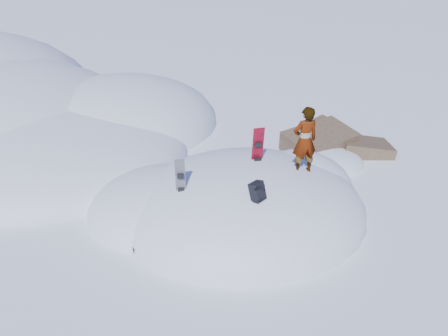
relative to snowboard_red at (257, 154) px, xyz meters
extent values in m
plane|color=white|center=(-0.44, -0.43, -1.66)|extent=(120.00, 120.00, 0.00)
ellipsoid|color=silver|center=(-0.44, -0.43, -1.66)|extent=(7.00, 6.00, 3.00)
ellipsoid|color=silver|center=(-2.64, 0.17, -1.66)|extent=(4.40, 4.00, 2.20)
ellipsoid|color=silver|center=(1.36, 0.37, -1.66)|extent=(3.60, 3.20, 2.50)
ellipsoid|color=silver|center=(-6.44, 4.57, -1.66)|extent=(10.00, 9.00, 2.80)
ellipsoid|color=silver|center=(-3.94, 7.07, -1.66)|extent=(8.00, 8.00, 3.60)
ellipsoid|color=silver|center=(-5.94, 3.57, -1.66)|extent=(6.00, 5.00, 1.80)
cube|color=brown|center=(3.16, 2.97, -1.56)|extent=(2.82, 2.41, 1.62)
cube|color=brown|center=(4.76, 2.57, -1.76)|extent=(2.16, 1.80, 1.33)
cube|color=brown|center=(3.76, 4.17, -1.66)|extent=(2.08, 2.01, 1.10)
ellipsoid|color=silver|center=(2.76, 1.97, -1.66)|extent=(3.20, 2.40, 1.00)
cube|color=red|center=(0.00, 0.02, -0.02)|extent=(0.32, 0.26, 1.66)
cube|color=black|center=(0.00, -0.05, 0.31)|extent=(0.20, 0.13, 0.15)
cube|color=black|center=(0.00, -0.05, -0.19)|extent=(0.20, 0.13, 0.15)
cube|color=black|center=(-2.24, -0.83, -0.25)|extent=(0.27, 0.15, 1.37)
cube|color=black|center=(-2.24, -0.89, 0.02)|extent=(0.18, 0.12, 0.12)
cube|color=black|center=(-2.24, -0.89, -0.39)|extent=(0.18, 0.12, 0.12)
cube|color=black|center=(-0.46, -1.74, -0.12)|extent=(0.48, 0.49, 0.52)
cube|color=black|center=(-0.46, -1.89, -0.10)|extent=(0.29, 0.28, 0.28)
cylinder|color=black|center=(-0.57, -1.87, 0.00)|extent=(0.04, 0.19, 0.35)
cylinder|color=black|center=(-0.36, -1.87, 0.00)|extent=(0.04, 0.19, 0.35)
cube|color=black|center=(-3.27, -1.42, -1.55)|extent=(0.77, 0.61, 0.19)
cube|color=black|center=(-2.96, -1.21, -1.47)|extent=(0.44, 0.38, 0.13)
imported|color=slate|center=(1.13, -0.55, 0.55)|extent=(0.73, 0.51, 1.90)
camera|label=1|loc=(-2.99, -10.44, 5.46)|focal=35.00mm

